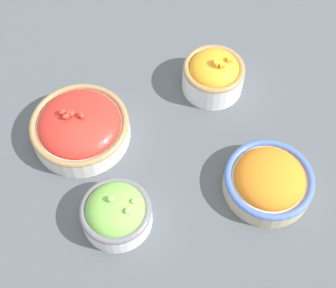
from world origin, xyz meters
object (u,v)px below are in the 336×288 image
(bowl_carrots, at_px, (269,180))
(bowl_squash, at_px, (213,74))
(bowl_lettuce, at_px, (116,212))
(bowl_cherry_tomatoes, at_px, (79,128))

(bowl_carrots, bearing_deg, bowl_squash, 124.04)
(bowl_lettuce, relative_size, bowl_squash, 0.99)
(bowl_squash, relative_size, bowl_carrots, 0.78)
(bowl_cherry_tomatoes, xyz_separation_m, bowl_carrots, (0.33, -0.02, -0.00))
(bowl_cherry_tomatoes, distance_m, bowl_lettuce, 0.17)
(bowl_cherry_tomatoes, relative_size, bowl_squash, 1.51)
(bowl_lettuce, bearing_deg, bowl_cherry_tomatoes, 128.33)
(bowl_squash, bearing_deg, bowl_cherry_tomatoes, -141.03)
(bowl_cherry_tomatoes, height_order, bowl_carrots, bowl_cherry_tomatoes)
(bowl_cherry_tomatoes, relative_size, bowl_lettuce, 1.53)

